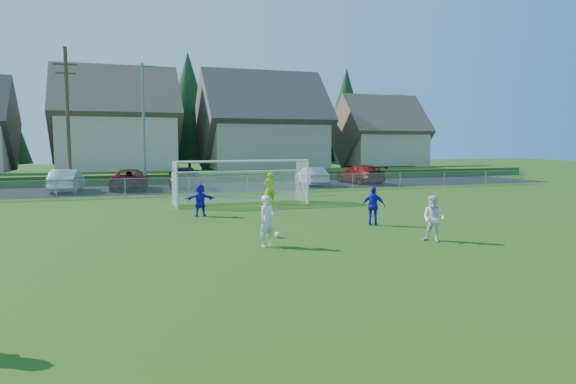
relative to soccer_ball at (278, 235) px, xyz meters
name	(u,v)px	position (x,y,z in m)	size (l,w,h in m)	color
ground	(387,270)	(1.28, -5.51, -0.11)	(160.00, 160.00, 0.00)	#193D0C
asphalt_lot	(204,187)	(1.28, 21.99, -0.10)	(60.00, 60.00, 0.00)	black
grass_embankment	(189,176)	(1.28, 29.49, 0.29)	(70.00, 6.00, 0.80)	#1E420F
soccer_ball	(278,235)	(0.00, 0.00, 0.00)	(0.22, 0.22, 0.22)	white
player_white_a	(267,221)	(-0.82, -1.39, 0.74)	(0.62, 0.41, 1.71)	white
player_white_b	(433,219)	(4.88, -2.47, 0.69)	(0.78, 0.61, 1.61)	white
player_blue_a	(373,206)	(4.67, 1.39, 0.70)	(0.95, 0.39, 1.62)	#1D14BF
player_blue_b	(200,200)	(-1.69, 6.44, 0.65)	(1.42, 0.45, 1.53)	#1D14BF
goalkeeper	(270,188)	(2.83, 9.99, 0.78)	(0.65, 0.43, 1.78)	#B5D919
car_b	(67,181)	(-8.45, 21.45, 0.69)	(1.69, 4.83, 1.59)	silver
car_c	(130,179)	(-4.21, 22.04, 0.64)	(2.50, 5.43, 1.51)	#52090F
car_d	(184,178)	(-0.27, 21.89, 0.69)	(2.24, 5.51, 1.60)	black
car_f	(312,176)	(9.82, 20.99, 0.62)	(1.54, 4.42, 1.46)	#BBBBBB
car_g	(360,174)	(14.53, 21.62, 0.68)	(2.20, 5.41, 1.57)	#610E0A
soccer_goal	(240,175)	(1.28, 10.54, 1.52)	(7.42, 1.90, 2.50)	white
chainlink_fence	(219,185)	(1.28, 16.49, 0.52)	(52.06, 0.06, 1.20)	gray
streetlight	(144,123)	(-3.17, 20.49, 4.73)	(1.38, 0.18, 9.00)	slate
utility_pole	(68,118)	(-8.22, 21.49, 5.04)	(1.60, 0.26, 10.00)	#473321
houses_row	(196,106)	(3.26, 36.95, 7.22)	(53.90, 11.45, 13.27)	tan
tree_row	(179,113)	(2.33, 43.22, 6.80)	(65.98, 12.36, 13.80)	#382616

